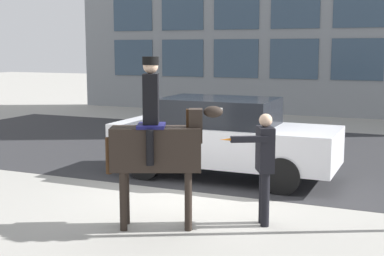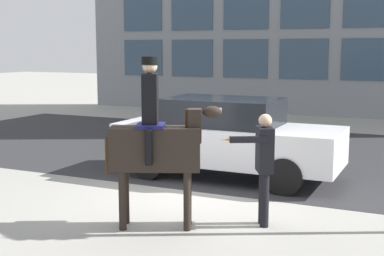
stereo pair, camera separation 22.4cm
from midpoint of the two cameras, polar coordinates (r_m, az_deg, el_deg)
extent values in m
plane|color=#9E9B93|center=(9.58, 1.57, -7.74)|extent=(80.00, 80.00, 0.00)
cube|color=#2D2D30|center=(13.95, 9.30, -2.67)|extent=(22.17, 8.50, 0.01)
cube|color=#33475B|center=(24.52, -4.98, 7.48)|extent=(1.95, 0.02, 1.59)
cube|color=#33475B|center=(23.40, 0.26, 7.47)|extent=(1.95, 0.02, 1.59)
cube|color=#33475B|center=(22.50, 5.97, 7.38)|extent=(1.95, 0.02, 1.59)
cube|color=#33475B|center=(21.83, 12.08, 7.21)|extent=(1.95, 0.02, 1.59)
cube|color=#33475B|center=(21.42, 18.50, 6.94)|extent=(1.95, 0.02, 1.59)
cube|color=#33475B|center=(24.56, -5.04, 12.13)|extent=(1.95, 0.02, 1.59)
cube|color=#33475B|center=(23.45, 0.27, 12.33)|extent=(1.95, 0.02, 1.59)
cube|color=#33475B|center=(22.55, 6.05, 12.44)|extent=(1.95, 0.02, 1.59)
cube|color=#33475B|center=(21.88, 12.25, 12.42)|extent=(1.95, 0.02, 1.59)
cube|color=#33475B|center=(21.48, 18.76, 12.25)|extent=(1.95, 0.02, 1.59)
cube|color=black|center=(7.94, -3.14, -2.19)|extent=(1.40, 0.93, 0.64)
cylinder|color=black|center=(8.24, 0.35, -7.24)|extent=(0.11, 0.11, 0.88)
cylinder|color=black|center=(7.95, 0.30, -7.85)|extent=(0.11, 0.11, 0.88)
cylinder|color=black|center=(8.32, -6.32, -7.15)|extent=(0.11, 0.11, 0.88)
cylinder|color=black|center=(8.03, -6.63, -7.74)|extent=(0.11, 0.11, 0.88)
cube|color=black|center=(7.86, 1.11, 0.26)|extent=(0.28, 0.30, 0.50)
cube|color=#382314|center=(7.86, 0.23, 0.40)|extent=(0.07, 0.09, 0.45)
ellipsoid|color=black|center=(7.83, 3.00, 1.73)|extent=(0.34, 0.29, 0.17)
cube|color=silver|center=(7.83, 3.63, 1.88)|extent=(0.11, 0.09, 0.07)
cylinder|color=#382314|center=(8.05, -8.15, -2.89)|extent=(0.09, 0.09, 0.55)
cube|color=#14144C|center=(7.89, -3.64, 0.26)|extent=(0.56, 0.60, 0.05)
cube|color=black|center=(7.84, -3.67, 3.13)|extent=(0.33, 0.38, 0.73)
sphere|color=#D1A889|center=(7.81, -3.70, 6.61)|extent=(0.22, 0.22, 0.22)
cylinder|color=black|center=(7.81, -3.70, 7.18)|extent=(0.24, 0.24, 0.12)
cylinder|color=black|center=(8.20, -3.45, -1.39)|extent=(0.11, 0.11, 0.52)
cylinder|color=black|center=(7.67, -3.81, -2.09)|extent=(0.11, 0.11, 0.52)
cylinder|color=black|center=(8.19, 8.54, -7.61)|extent=(0.13, 0.13, 0.84)
cylinder|color=black|center=(8.35, 8.33, -7.31)|extent=(0.13, 0.13, 0.84)
cube|color=black|center=(8.10, 8.55, -2.29)|extent=(0.38, 0.46, 0.68)
sphere|color=#D1A889|center=(8.03, 8.62, 0.79)|extent=(0.20, 0.20, 0.20)
cube|color=black|center=(7.84, 6.86, -1.23)|extent=(0.53, 0.33, 0.09)
cone|color=orange|center=(7.79, 4.34, -1.25)|extent=(0.18, 0.12, 0.04)
cube|color=silver|center=(11.11, 4.40, -1.63)|extent=(4.63, 1.76, 0.76)
cube|color=black|center=(11.05, 3.87, 1.77)|extent=(2.31, 1.55, 0.55)
cylinder|color=black|center=(10.01, 10.49, -5.10)|extent=(0.70, 0.21, 0.70)
cylinder|color=black|center=(11.55, 12.49, -3.34)|extent=(0.70, 0.21, 0.70)
cylinder|color=black|center=(11.05, -4.12, -3.70)|extent=(0.70, 0.21, 0.70)
cylinder|color=black|center=(12.46, -0.51, -2.28)|extent=(0.70, 0.21, 0.70)
camera|label=1|loc=(0.11, -89.23, 0.12)|focal=50.00mm
camera|label=2|loc=(0.11, 90.77, -0.12)|focal=50.00mm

